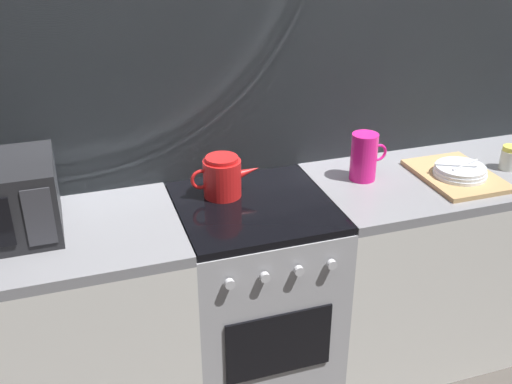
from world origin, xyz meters
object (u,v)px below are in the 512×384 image
kettle (222,177)px  dish_pile (458,173)px  stove_unit (254,299)px  spice_jar (509,158)px  pitcher (364,157)px

kettle → dish_pile: 0.99m
stove_unit → spice_jar: spice_jar is taller
stove_unit → kettle: (-0.10, 0.11, 0.53)m
kettle → spice_jar: size_ratio=2.71×
stove_unit → spice_jar: bearing=-1.6°
kettle → spice_jar: bearing=-6.5°
kettle → pitcher: size_ratio=1.42×
pitcher → dish_pile: 0.41m
pitcher → dish_pile: bearing=-18.2°
pitcher → stove_unit: bearing=-171.5°
pitcher → kettle: bearing=176.7°
stove_unit → pitcher: (0.50, 0.08, 0.55)m
stove_unit → dish_pile: size_ratio=2.25×
stove_unit → dish_pile: (0.88, -0.05, 0.47)m
spice_jar → kettle: bearing=173.5°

